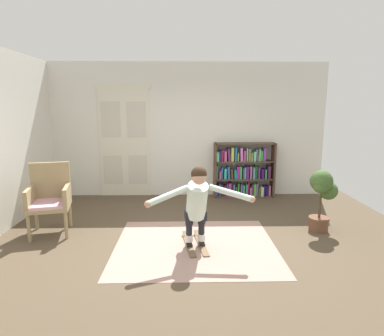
{
  "coord_description": "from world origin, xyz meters",
  "views": [
    {
      "loc": [
        -0.08,
        -4.59,
        2.0
      ],
      "look_at": [
        0.04,
        0.32,
        1.05
      ],
      "focal_mm": 30.49,
      "sensor_mm": 36.0,
      "label": 1
    }
  ],
  "objects_px": {
    "bookshelf": "(243,172)",
    "person_skier": "(197,200)",
    "potted_plant": "(322,194)",
    "wicker_chair": "(50,197)",
    "skis_pair": "(195,243)"
  },
  "relations": [
    {
      "from": "bookshelf",
      "to": "person_skier",
      "type": "xyz_separation_m",
      "value": [
        -1.11,
        -2.72,
        0.17
      ]
    },
    {
      "from": "person_skier",
      "to": "potted_plant",
      "type": "bearing_deg",
      "value": 18.39
    },
    {
      "from": "bookshelf",
      "to": "wicker_chair",
      "type": "height_order",
      "value": "bookshelf"
    },
    {
      "from": "skis_pair",
      "to": "potted_plant",
      "type": "bearing_deg",
      "value": 13.56
    },
    {
      "from": "skis_pair",
      "to": "bookshelf",
      "type": "bearing_deg",
      "value": 65.99
    },
    {
      "from": "potted_plant",
      "to": "skis_pair",
      "type": "relative_size",
      "value": 1.21
    },
    {
      "from": "skis_pair",
      "to": "person_skier",
      "type": "distance_m",
      "value": 0.73
    },
    {
      "from": "bookshelf",
      "to": "wicker_chair",
      "type": "bearing_deg",
      "value": -149.6
    },
    {
      "from": "wicker_chair",
      "to": "person_skier",
      "type": "bearing_deg",
      "value": -17.57
    },
    {
      "from": "bookshelf",
      "to": "potted_plant",
      "type": "height_order",
      "value": "bookshelf"
    },
    {
      "from": "potted_plant",
      "to": "person_skier",
      "type": "bearing_deg",
      "value": -161.61
    },
    {
      "from": "wicker_chair",
      "to": "skis_pair",
      "type": "relative_size",
      "value": 1.33
    },
    {
      "from": "bookshelf",
      "to": "potted_plant",
      "type": "distance_m",
      "value": 2.24
    },
    {
      "from": "bookshelf",
      "to": "skis_pair",
      "type": "height_order",
      "value": "bookshelf"
    },
    {
      "from": "bookshelf",
      "to": "wicker_chair",
      "type": "xyz_separation_m",
      "value": [
        -3.4,
        -2.0,
        0.03
      ]
    }
  ]
}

